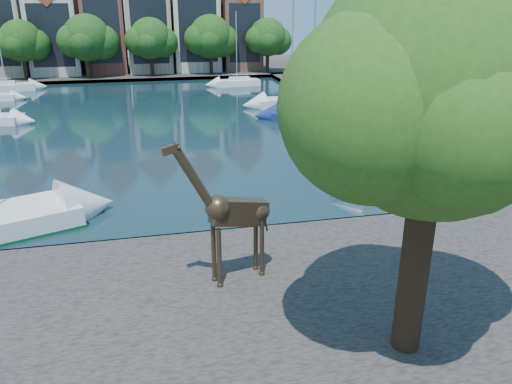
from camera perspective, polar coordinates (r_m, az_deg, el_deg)
ground at (r=22.06m, az=-13.05°, el=-6.15°), size 160.00×160.00×0.00m
water_basin at (r=44.83m, az=-13.25°, el=7.73°), size 38.00×50.00×0.08m
near_quay at (r=15.96m, az=-12.95°, el=-16.64°), size 50.00×14.00×0.50m
far_quay at (r=76.35m, az=-13.35°, el=13.15°), size 60.00×16.00×0.50m
right_quay at (r=50.96m, az=16.41°, el=9.23°), size 14.00×52.00×0.50m
plane_tree at (r=12.97m, az=20.37°, el=10.02°), size 8.32×6.40×10.62m
townhouse_west_mid at (r=77.78m, az=-27.08°, el=17.59°), size 5.94×9.18×16.79m
townhouse_west_inner at (r=76.59m, az=-22.05°, el=17.62°), size 6.43×9.18×15.15m
townhouse_center at (r=75.88m, az=-17.07°, el=18.95°), size 5.44×9.18×16.93m
townhouse_east_inner at (r=75.77m, az=-12.25°, el=18.88°), size 5.94×9.18×15.79m
townhouse_east_mid at (r=76.15m, az=-7.09°, el=19.46°), size 6.43×9.18×16.65m
townhouse_east_end at (r=77.12m, az=-1.98°, el=18.87°), size 5.44×9.18×14.43m
far_tree_west at (r=71.89m, az=-25.20°, el=15.23°), size 6.76×5.20×7.36m
far_tree_mid_west at (r=70.68m, az=-18.65°, el=16.19°), size 7.80×6.00×8.00m
far_tree_mid_east at (r=70.40m, az=-11.90°, el=16.65°), size 7.02×5.40×7.52m
far_tree_east at (r=71.01m, az=-5.16°, el=17.12°), size 7.54×5.80×7.84m
far_tree_far_east at (r=72.52m, az=1.40°, el=17.14°), size 6.76×5.20×7.36m
giraffe_statue at (r=17.08m, az=-2.85°, el=-2.35°), size 3.65×1.38×5.29m
sailboat_left_e at (r=66.27m, az=-26.64°, el=10.80°), size 6.44×3.19×9.82m
sailboat_right_a at (r=29.21m, az=17.57°, el=1.61°), size 7.40×3.24×11.15m
sailboat_right_b at (r=45.05m, az=6.32°, el=8.98°), size 7.43×3.99×11.63m
sailboat_right_c at (r=50.95m, az=4.03°, el=10.51°), size 7.23×3.01×11.74m
sailboat_right_d at (r=63.33m, az=-2.20°, el=12.55°), size 5.70×2.32×8.76m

